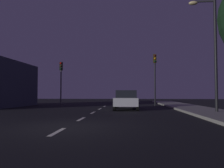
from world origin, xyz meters
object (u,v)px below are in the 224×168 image
traffic_signal_left (61,75)px  street_lamp_right (211,45)px  car_stopped_ahead (127,100)px  traffic_signal_right (155,70)px

traffic_signal_left → street_lamp_right: 15.55m
car_stopped_ahead → street_lamp_right: street_lamp_right is taller
traffic_signal_left → street_lamp_right: size_ratio=0.65×
street_lamp_right → car_stopped_ahead: bearing=145.1°
car_stopped_ahead → street_lamp_right: size_ratio=0.59×
traffic_signal_right → street_lamp_right: street_lamp_right is taller
traffic_signal_right → car_stopped_ahead: bearing=-117.6°
traffic_signal_left → car_stopped_ahead: 9.34m
traffic_signal_right → street_lamp_right: (2.42, -9.32, 0.58)m
traffic_signal_left → traffic_signal_right: size_ratio=0.87×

